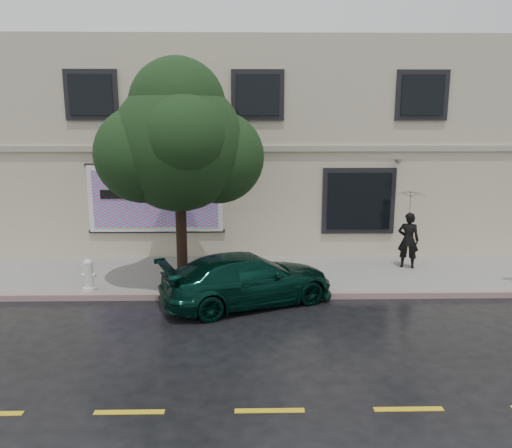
{
  "coord_description": "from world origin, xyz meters",
  "views": [
    {
      "loc": [
        -0.35,
        -10.55,
        4.5
      ],
      "look_at": [
        -0.11,
        2.2,
        1.8
      ],
      "focal_mm": 35.0,
      "sensor_mm": 36.0,
      "label": 1
    }
  ],
  "objects_px": {
    "car": "(248,279)",
    "fire_hydrant": "(89,275)",
    "street_tree": "(179,146)",
    "pedestrian": "(408,240)"
  },
  "relations": [
    {
      "from": "car",
      "to": "street_tree",
      "type": "relative_size",
      "value": 0.8
    },
    {
      "from": "car",
      "to": "fire_hydrant",
      "type": "relative_size",
      "value": 5.12
    },
    {
      "from": "pedestrian",
      "to": "fire_hydrant",
      "type": "relative_size",
      "value": 1.99
    },
    {
      "from": "pedestrian",
      "to": "street_tree",
      "type": "distance_m",
      "value": 7.23
    },
    {
      "from": "street_tree",
      "to": "fire_hydrant",
      "type": "xyz_separation_m",
      "value": [
        -2.35,
        -0.48,
        -3.26
      ]
    },
    {
      "from": "pedestrian",
      "to": "fire_hydrant",
      "type": "height_order",
      "value": "pedestrian"
    },
    {
      "from": "street_tree",
      "to": "car",
      "type": "bearing_deg",
      "value": -31.74
    },
    {
      "from": "street_tree",
      "to": "fire_hydrant",
      "type": "bearing_deg",
      "value": -168.43
    },
    {
      "from": "car",
      "to": "pedestrian",
      "type": "xyz_separation_m",
      "value": [
        4.75,
        2.47,
        0.36
      ]
    },
    {
      "from": "street_tree",
      "to": "fire_hydrant",
      "type": "distance_m",
      "value": 4.05
    }
  ]
}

